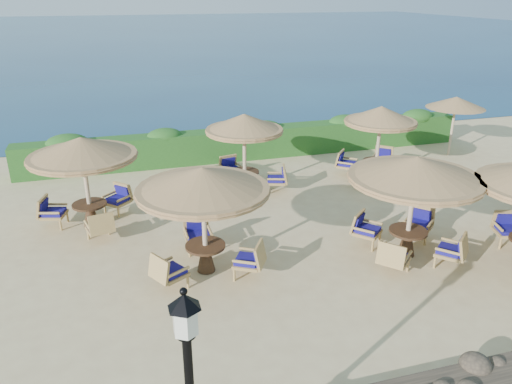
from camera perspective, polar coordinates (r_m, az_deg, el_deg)
name	(u,v)px	position (r m, az deg, el deg)	size (l,w,h in m)	color
ground	(324,234)	(14.08, 7.82, -4.81)	(120.00, 120.00, 0.00)	#D8C089
sea	(139,34)	(81.80, -13.18, 17.22)	(160.00, 160.00, 0.00)	#0C2B4E
hedge	(253,143)	(20.17, -0.34, 5.65)	(18.00, 0.90, 1.20)	#1C4B18
extra_parasol	(456,103)	(21.56, 21.89, 9.46)	(2.30, 2.30, 2.41)	#C4AB8A
cafe_set_0	(203,196)	(11.43, -6.06, -0.41)	(3.11, 3.11, 2.65)	#C4AB8A
cafe_set_1	(414,185)	(12.70, 17.63, 0.77)	(3.28, 3.28, 2.65)	#C4AB8A
cafe_set_3	(84,162)	(14.48, -19.11, 3.26)	(2.98, 2.98, 2.65)	#C4AB8A
cafe_set_4	(244,138)	(16.29, -1.34, 6.17)	(2.72, 2.72, 2.65)	#C4AB8A
cafe_set_5	(379,132)	(17.91, 13.92, 6.63)	(2.57, 2.57, 2.65)	#C4AB8A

